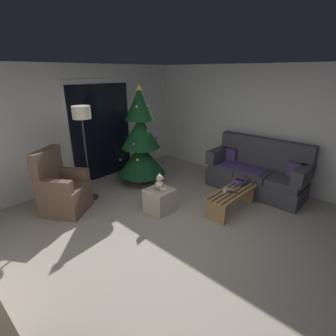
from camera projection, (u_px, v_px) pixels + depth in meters
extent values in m
plane|color=#9E9384|center=(184.00, 240.00, 3.83)|extent=(7.00, 7.00, 0.00)
cube|color=silver|center=(72.00, 128.00, 5.35)|extent=(5.72, 0.12, 2.50)
cube|color=silver|center=(274.00, 128.00, 5.35)|extent=(0.12, 6.00, 2.50)
cube|color=silver|center=(101.00, 130.00, 5.80)|extent=(1.60, 0.02, 2.20)
cube|color=black|center=(102.00, 133.00, 5.80)|extent=(1.50, 0.02, 2.10)
cube|color=#3D3D42|center=(254.00, 184.00, 5.31)|extent=(0.78, 1.91, 0.34)
cube|color=#3D3D42|center=(287.00, 182.00, 4.82)|extent=(0.69, 0.61, 0.14)
cube|color=#3D3D42|center=(255.00, 173.00, 5.21)|extent=(0.69, 0.61, 0.14)
cube|color=#3D3D42|center=(228.00, 166.00, 5.60)|extent=(0.69, 0.61, 0.14)
cube|color=#3D3D42|center=(264.00, 152.00, 5.30)|extent=(0.22, 1.90, 0.60)
cube|color=#3D3D42|center=(303.00, 174.00, 4.60)|extent=(0.76, 0.21, 0.28)
cube|color=#3D3D42|center=(219.00, 154.00, 5.70)|extent=(0.76, 0.21, 0.28)
cube|color=#47386B|center=(244.00, 167.00, 5.33)|extent=(0.61, 0.91, 0.02)
cube|color=#47386B|center=(296.00, 170.00, 4.82)|extent=(0.12, 0.32, 0.28)
cube|color=#47386B|center=(230.00, 154.00, 5.70)|extent=(0.12, 0.32, 0.28)
cube|color=#9E7547|center=(241.00, 195.00, 4.41)|extent=(1.10, 0.05, 0.04)
cube|color=#9E7547|center=(237.00, 194.00, 4.47)|extent=(1.10, 0.05, 0.04)
cube|color=#9E7547|center=(232.00, 192.00, 4.53)|extent=(1.10, 0.05, 0.04)
cube|color=#9E7547|center=(228.00, 191.00, 4.58)|extent=(1.10, 0.05, 0.04)
cube|color=#9E7547|center=(224.00, 189.00, 4.64)|extent=(1.10, 0.05, 0.04)
cube|color=#9E7547|center=(216.00, 212.00, 4.26)|extent=(0.05, 0.36, 0.34)
cube|color=#9E7547|center=(244.00, 193.00, 4.93)|extent=(0.05, 0.36, 0.34)
cube|color=#ADADB2|center=(228.00, 189.00, 4.57)|extent=(0.09, 0.16, 0.02)
cube|color=silver|center=(224.00, 191.00, 4.50)|extent=(0.15, 0.13, 0.02)
cube|color=#333338|center=(233.00, 192.00, 4.45)|extent=(0.13, 0.15, 0.02)
cube|color=#285684|center=(240.00, 183.00, 4.81)|extent=(0.24, 0.19, 0.04)
cube|color=#6B3D7A|center=(240.00, 181.00, 4.79)|extent=(0.28, 0.19, 0.04)
cube|color=black|center=(240.00, 180.00, 4.78)|extent=(0.10, 0.16, 0.01)
cylinder|color=#4C1E19|center=(142.00, 180.00, 5.81)|extent=(0.36, 0.36, 0.10)
cylinder|color=brown|center=(142.00, 175.00, 5.77)|extent=(0.08, 0.08, 0.12)
cone|color=#0F3819|center=(142.00, 159.00, 5.64)|extent=(1.04, 1.04, 0.65)
cone|color=#0F3819|center=(141.00, 132.00, 5.43)|extent=(0.83, 0.83, 0.65)
cone|color=#0F3819|center=(139.00, 104.00, 5.22)|extent=(0.61, 0.61, 0.65)
sphere|color=gold|center=(137.00, 160.00, 5.19)|extent=(0.06, 0.06, 0.06)
sphere|color=gold|center=(137.00, 107.00, 5.07)|extent=(0.06, 0.06, 0.06)
sphere|color=#1E8C33|center=(145.00, 122.00, 5.60)|extent=(0.06, 0.06, 0.06)
sphere|color=blue|center=(163.00, 162.00, 5.84)|extent=(0.06, 0.06, 0.06)
sphere|color=gold|center=(148.00, 106.00, 5.23)|extent=(0.06, 0.06, 0.06)
sphere|color=#1E8C33|center=(135.00, 101.00, 5.32)|extent=(0.06, 0.06, 0.06)
sphere|color=gold|center=(159.00, 150.00, 5.44)|extent=(0.06, 0.06, 0.06)
sphere|color=#B233A5|center=(156.00, 138.00, 5.62)|extent=(0.06, 0.06, 0.06)
sphere|color=#B233A5|center=(134.00, 144.00, 5.17)|extent=(0.06, 0.06, 0.06)
sphere|color=#1E8C33|center=(120.00, 160.00, 5.61)|extent=(0.06, 0.06, 0.06)
sphere|color=#B233A5|center=(128.00, 141.00, 5.69)|extent=(0.06, 0.06, 0.06)
cone|color=#EAD14C|center=(139.00, 87.00, 5.10)|extent=(0.14, 0.14, 0.12)
cube|color=brown|center=(67.00, 203.00, 4.58)|extent=(0.94, 0.94, 0.31)
cube|color=brown|center=(65.00, 190.00, 4.49)|extent=(0.94, 0.94, 0.18)
cube|color=brown|center=(47.00, 168.00, 4.39)|extent=(0.66, 0.51, 0.64)
cube|color=brown|center=(73.00, 174.00, 4.67)|extent=(0.43, 0.56, 0.22)
cube|color=brown|center=(55.00, 187.00, 4.16)|extent=(0.43, 0.56, 0.22)
cylinder|color=#2D2D30|center=(91.00, 197.00, 5.09)|extent=(0.28, 0.28, 0.02)
cylinder|color=#2D2D30|center=(87.00, 160.00, 4.81)|extent=(0.03, 0.03, 1.55)
cylinder|color=beige|center=(81.00, 112.00, 4.50)|extent=(0.32, 0.32, 0.22)
cube|color=#B2A893|center=(160.00, 200.00, 4.57)|extent=(0.44, 0.44, 0.41)
cylinder|color=beige|center=(163.00, 187.00, 4.53)|extent=(0.12, 0.12, 0.06)
cylinder|color=beige|center=(163.00, 189.00, 4.44)|extent=(0.12, 0.12, 0.06)
sphere|color=beige|center=(160.00, 184.00, 4.46)|extent=(0.15, 0.15, 0.15)
sphere|color=beige|center=(159.00, 178.00, 4.42)|extent=(0.11, 0.11, 0.11)
sphere|color=#F4E5C1|center=(162.00, 179.00, 4.42)|extent=(0.04, 0.04, 0.04)
sphere|color=beige|center=(159.00, 175.00, 4.43)|extent=(0.04, 0.04, 0.04)
sphere|color=beige|center=(159.00, 176.00, 4.36)|extent=(0.04, 0.04, 0.04)
sphere|color=beige|center=(161.00, 182.00, 4.52)|extent=(0.06, 0.06, 0.06)
sphere|color=beige|center=(161.00, 186.00, 4.39)|extent=(0.06, 0.06, 0.06)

